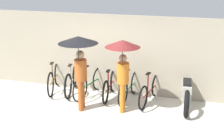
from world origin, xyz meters
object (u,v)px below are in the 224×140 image
(parked_bicycle_1, at_px, (72,80))
(pedestrian_center, at_px, (123,58))
(parked_bicycle_2, at_px, (90,83))
(pedestrian_leading, at_px, (79,53))
(parked_bicycle_3, at_px, (110,86))
(parked_bicycle_4, at_px, (129,87))
(motorcycle, at_px, (187,92))
(parked_bicycle_0, at_px, (54,78))
(parked_bicycle_5, at_px, (150,90))

(parked_bicycle_1, relative_size, pedestrian_center, 0.87)
(parked_bicycle_2, height_order, pedestrian_center, pedestrian_center)
(parked_bicycle_1, xyz_separation_m, pedestrian_leading, (0.72, -1.14, 1.21))
(parked_bicycle_3, height_order, parked_bicycle_4, parked_bicycle_4)
(parked_bicycle_2, distance_m, motorcycle, 2.79)
(parked_bicycle_1, xyz_separation_m, parked_bicycle_4, (1.79, -0.05, -0.01))
(parked_bicycle_1, bearing_deg, parked_bicycle_3, -100.65)
(parked_bicycle_0, bearing_deg, pedestrian_center, -125.22)
(parked_bicycle_4, relative_size, pedestrian_center, 0.88)
(parked_bicycle_4, bearing_deg, parked_bicycle_1, 95.12)
(parked_bicycle_0, relative_size, parked_bicycle_4, 0.99)
(parked_bicycle_5, bearing_deg, pedestrian_leading, 132.08)
(parked_bicycle_2, xyz_separation_m, pedestrian_center, (1.20, -0.87, 1.10))
(parked_bicycle_0, bearing_deg, parked_bicycle_5, -105.56)
(parked_bicycle_5, xyz_separation_m, pedestrian_center, (-0.59, -0.85, 1.13))
(parked_bicycle_2, distance_m, parked_bicycle_4, 1.19)
(parked_bicycle_3, relative_size, pedestrian_center, 0.84)
(pedestrian_leading, height_order, motorcycle, pedestrian_leading)
(parked_bicycle_3, xyz_separation_m, pedestrian_center, (0.61, -0.89, 1.13))
(parked_bicycle_1, bearing_deg, pedestrian_center, -126.18)
(parked_bicycle_2, xyz_separation_m, parked_bicycle_3, (0.60, 0.02, -0.03))
(parked_bicycle_0, height_order, pedestrian_leading, pedestrian_leading)
(parked_bicycle_5, xyz_separation_m, motorcycle, (1.00, 0.08, 0.04))
(parked_bicycle_3, distance_m, parked_bicycle_4, 0.60)
(parked_bicycle_1, height_order, parked_bicycle_2, parked_bicycle_1)
(parked_bicycle_4, bearing_deg, parked_bicycle_0, 95.72)
(parked_bicycle_4, relative_size, pedestrian_leading, 0.85)
(pedestrian_leading, bearing_deg, parked_bicycle_2, -89.13)
(parked_bicycle_1, height_order, parked_bicycle_5, parked_bicycle_1)
(parked_bicycle_0, distance_m, parked_bicycle_4, 2.39)
(parked_bicycle_0, height_order, parked_bicycle_3, parked_bicycle_3)
(parked_bicycle_2, xyz_separation_m, parked_bicycle_4, (1.19, 0.00, -0.01))
(motorcycle, bearing_deg, parked_bicycle_1, 86.48)
(parked_bicycle_0, height_order, motorcycle, parked_bicycle_0)
(parked_bicycle_0, xyz_separation_m, pedestrian_center, (2.40, -0.92, 1.10))
(parked_bicycle_1, height_order, parked_bicycle_3, parked_bicycle_1)
(parked_bicycle_0, distance_m, motorcycle, 3.99)
(pedestrian_leading, xyz_separation_m, pedestrian_center, (1.08, 0.21, -0.11))
(parked_bicycle_4, height_order, motorcycle, parked_bicycle_4)
(parked_bicycle_5, bearing_deg, parked_bicycle_4, 97.23)
(parked_bicycle_3, bearing_deg, parked_bicycle_5, -95.49)
(parked_bicycle_0, height_order, parked_bicycle_1, parked_bicycle_1)
(parked_bicycle_5, relative_size, motorcycle, 0.81)
(parked_bicycle_1, height_order, pedestrian_center, pedestrian_center)
(pedestrian_leading, distance_m, motorcycle, 3.14)
(parked_bicycle_4, xyz_separation_m, parked_bicycle_5, (0.60, -0.03, -0.02))
(parked_bicycle_4, distance_m, pedestrian_leading, 1.96)
(parked_bicycle_2, relative_size, parked_bicycle_4, 1.03)
(parked_bicycle_2, bearing_deg, pedestrian_center, -114.09)
(parked_bicycle_0, xyz_separation_m, parked_bicycle_5, (2.99, -0.07, -0.03))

